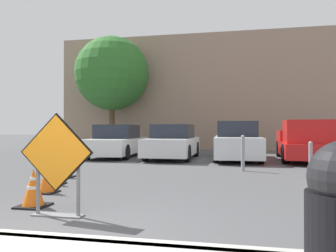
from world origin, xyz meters
name	(u,v)px	position (x,y,z in m)	size (l,w,h in m)	color
ground_plane	(181,160)	(0.00, 10.00, 0.00)	(96.00, 96.00, 0.00)	#4C4C4F
curb_lip	(38,241)	(0.00, 0.00, 0.07)	(26.36, 0.20, 0.14)	#ADAAA3
road_closed_sign	(56,161)	(-0.46, 1.17, 0.82)	(1.15, 0.20, 1.52)	black
traffic_cone_nearest	(33,188)	(-1.16, 1.65, 0.31)	(0.47, 0.47, 0.63)	black
traffic_cone_second	(47,177)	(-1.59, 2.74, 0.31)	(0.40, 0.40, 0.65)	black
traffic_cone_third	(52,172)	(-2.00, 3.62, 0.30)	(0.50, 0.50, 0.62)	black
traffic_cone_fourth	(63,166)	(-2.30, 4.69, 0.29)	(0.50, 0.50, 0.60)	black
parked_car_nearest	(117,142)	(-3.13, 10.98, 0.67)	(2.03, 4.63, 1.46)	white
parked_car_second	(173,143)	(-0.45, 10.53, 0.68)	(1.92, 4.17, 1.46)	silver
parked_car_third	(237,142)	(2.23, 10.62, 0.72)	(1.92, 4.60, 1.58)	silver
pickup_truck	(305,143)	(4.88, 10.55, 0.72)	(2.18, 5.22, 1.60)	red
bollard_nearest	(243,152)	(2.37, 6.95, 0.57)	(0.12, 0.12, 1.09)	gray
bollard_second	(311,156)	(4.29, 6.95, 0.48)	(0.12, 0.12, 0.91)	gray
building_facade_backdrop	(201,95)	(-0.08, 19.10, 3.55)	(17.62, 5.00, 7.10)	gray
street_tree_behind_lot	(112,74)	(-4.99, 15.19, 4.55)	(4.38, 4.38, 6.75)	#513823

